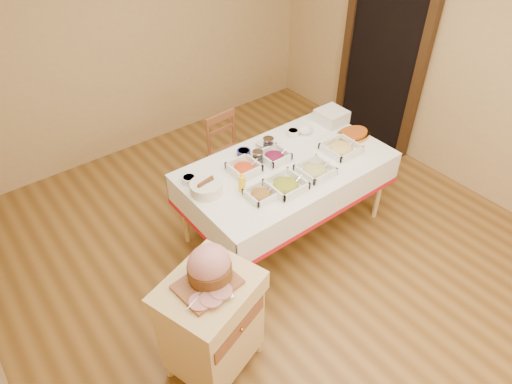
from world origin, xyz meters
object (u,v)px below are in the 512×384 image
Objects in this scene: brass_platter at (353,134)px; plate_stack at (331,116)px; mustard_bottle at (242,183)px; butcher_cart at (211,322)px; dining_chair at (230,153)px; preserve_jar_right at (268,145)px; dining_table at (286,179)px; preserve_jar_left at (258,158)px; bread_basket at (206,188)px; ham_on_board at (209,268)px.

plate_stack is at bearing 86.08° from brass_platter.
mustard_bottle reaches higher than plate_stack.
dining_chair is at bearing 51.36° from butcher_cart.
preserve_jar_right is 0.83m from brass_platter.
dining_table is 0.33m from preserve_jar_left.
bread_basket is 1.54m from brass_platter.
dining_chair is (-0.03, 0.83, -0.17)m from dining_table.
ham_on_board is at bearing -150.00° from dining_table.
preserve_jar_right reaches higher than butcher_cart.
butcher_cart is 0.48m from ham_on_board.
plate_stack reaches higher than dining_chair.
brass_platter is (0.81, -0.88, 0.35)m from dining_chair.
preserve_jar_left is (1.12, 0.93, 0.32)m from butcher_cart.
butcher_cart reaches higher than dining_chair.
ham_on_board is at bearing -137.73° from mustard_bottle.
mustard_bottle reaches higher than butcher_cart.
preserve_jar_right is (0.19, 0.09, 0.00)m from preserve_jar_left.
preserve_jar_left is 0.99m from plate_stack.
ham_on_board reaches higher than dining_chair.
ham_on_board is 0.99m from bread_basket.
preserve_jar_left is 0.64× the size of mustard_bottle.
bread_basket reaches higher than dining_table.
plate_stack reaches higher than dining_table.
mustard_bottle is (0.78, 0.71, 0.35)m from butcher_cart.
preserve_jar_right reaches higher than bread_basket.
butcher_cart is at bearing -149.74° from dining_table.
brass_platter is (2.04, 0.68, -0.19)m from ham_on_board.
bread_basket is (-0.24, 0.16, -0.03)m from mustard_bottle.
preserve_jar_right is at bearing 11.84° from bread_basket.
butcher_cart is (-1.31, -0.76, -0.11)m from dining_table.
butcher_cart is at bearing -128.64° from dining_chair.
butcher_cart is 1.49m from preserve_jar_left.
plate_stack is (0.98, 0.09, 0.01)m from preserve_jar_left.
mustard_bottle is 0.29m from bread_basket.
dining_table is 0.80m from brass_platter.
butcher_cart is at bearing -137.93° from mustard_bottle.
bread_basket is at bearing 58.67° from ham_on_board.
mustard_bottle is (-0.33, -0.22, 0.03)m from preserve_jar_left.
bread_basket is (0.51, 0.83, -0.17)m from ham_on_board.
ham_on_board is at bearing 38.14° from butcher_cart.
dining_chair is 1.09m from bread_basket.
butcher_cart is at bearing -141.86° from ham_on_board.
dining_table is 2.18× the size of dining_chair.
bread_basket is at bearing 57.69° from butcher_cart.
dining_chair is 7.12× the size of preserve_jar_left.
plate_stack is (1.32, 0.32, -0.02)m from mustard_bottle.
bread_basket is (-0.76, 0.10, 0.21)m from dining_table.
ham_on_board is 3.10× the size of preserve_jar_right.
ham_on_board is 1.02m from mustard_bottle.
dining_table is 2.11× the size of butcher_cart.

